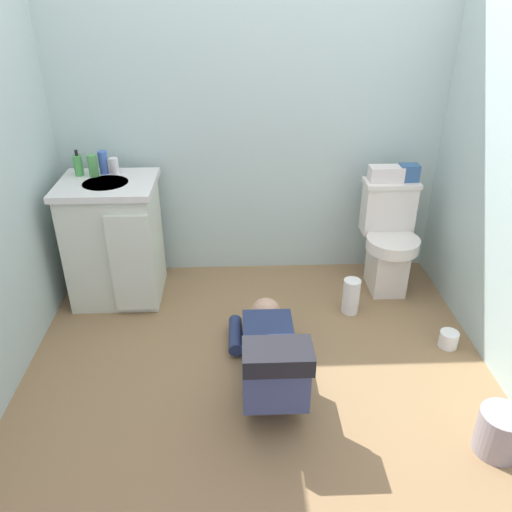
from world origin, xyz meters
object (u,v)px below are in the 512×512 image
(vanity_cabinet, at_px, (115,240))
(faucet, at_px, (110,166))
(bottle_blue, at_px, (103,162))
(toilet_paper_roll, at_px, (449,339))
(person_plumber, at_px, (270,356))
(soap_dispenser, at_px, (78,165))
(paper_towel_roll, at_px, (351,296))
(toiletry_bag, at_px, (409,173))
(tissue_box, at_px, (386,174))
(trash_can, at_px, (500,432))
(toilet, at_px, (388,239))
(bottle_green, at_px, (93,166))
(bottle_white, at_px, (114,166))

(vanity_cabinet, xyz_separation_m, faucet, (-0.00, 0.15, 0.45))
(bottle_blue, xyz_separation_m, toilet_paper_roll, (2.08, -0.82, -0.84))
(person_plumber, bearing_deg, soap_dispenser, 137.95)
(paper_towel_roll, bearing_deg, faucet, 164.61)
(toiletry_bag, bearing_deg, tissue_box, 180.00)
(soap_dispenser, bearing_deg, trash_can, -35.35)
(soap_dispenser, relative_size, bottle_blue, 1.13)
(toiletry_bag, height_order, bottle_blue, bottle_blue)
(toiletry_bag, relative_size, bottle_blue, 0.85)
(toiletry_bag, height_order, toilet_paper_roll, toiletry_bag)
(person_plumber, bearing_deg, faucet, 132.28)
(toilet, xyz_separation_m, bottle_blue, (-1.87, 0.12, 0.53))
(soap_dispenser, distance_m, bottle_green, 0.10)
(soap_dispenser, distance_m, trash_can, 2.78)
(toilet, relative_size, toilet_paper_roll, 6.82)
(tissue_box, bearing_deg, paper_towel_roll, -121.88)
(person_plumber, height_order, trash_can, person_plumber)
(toiletry_bag, distance_m, trash_can, 1.70)
(person_plumber, relative_size, bottle_blue, 7.27)
(paper_towel_roll, height_order, toilet_paper_roll, paper_towel_roll)
(tissue_box, height_order, trash_can, tissue_box)
(bottle_green, xyz_separation_m, trash_can, (2.08, -1.53, -0.78))
(bottle_white, relative_size, trash_can, 0.46)
(faucet, height_order, soap_dispenser, soap_dispenser)
(tissue_box, bearing_deg, faucet, 179.60)
(toiletry_bag, distance_m, toilet_paper_roll, 1.10)
(bottle_green, bearing_deg, soap_dispenser, 170.16)
(toilet, xyz_separation_m, paper_towel_roll, (-0.30, -0.32, -0.25))
(person_plumber, xyz_separation_m, toilet_paper_roll, (1.08, 0.26, -0.13))
(tissue_box, bearing_deg, trash_can, -82.86)
(bottle_white, xyz_separation_m, paper_towel_roll, (1.51, -0.43, -0.75))
(person_plumber, height_order, bottle_green, bottle_green)
(person_plumber, height_order, bottle_white, bottle_white)
(bottle_green, distance_m, toilet_paper_roll, 2.42)
(tissue_box, xyz_separation_m, bottle_blue, (-1.83, 0.03, 0.09))
(vanity_cabinet, distance_m, person_plumber, 1.35)
(tissue_box, xyz_separation_m, trash_can, (0.19, -1.55, -0.69))
(tissue_box, xyz_separation_m, paper_towel_roll, (-0.25, -0.41, -0.68))
(faucet, xyz_separation_m, trash_can, (1.98, -1.56, -0.76))
(vanity_cabinet, height_order, paper_towel_roll, vanity_cabinet)
(bottle_white, bearing_deg, toilet, -3.42)
(soap_dispenser, height_order, trash_can, soap_dispenser)
(bottle_blue, bearing_deg, bottle_white, -7.55)
(toiletry_bag, bearing_deg, paper_towel_roll, -134.65)
(vanity_cabinet, xyz_separation_m, bottle_green, (-0.10, 0.11, 0.47))
(vanity_cabinet, height_order, faucet, faucet)
(toilet, relative_size, faucet, 7.50)
(toilet, xyz_separation_m, soap_dispenser, (-2.02, 0.08, 0.52))
(toilet, distance_m, tissue_box, 0.44)
(soap_dispenser, bearing_deg, toilet, -2.34)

